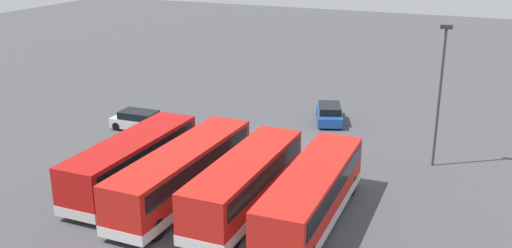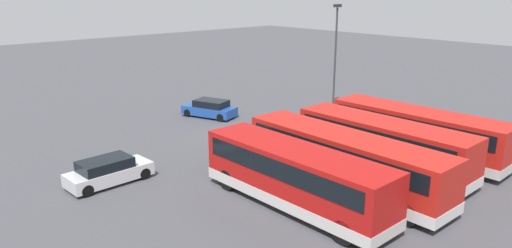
{
  "view_description": "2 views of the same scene",
  "coord_description": "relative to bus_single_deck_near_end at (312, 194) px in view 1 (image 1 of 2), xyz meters",
  "views": [
    {
      "loc": [
        -13.58,
        36.29,
        14.28
      ],
      "look_at": [
        1.53,
        1.62,
        1.61
      ],
      "focal_mm": 41.03,
      "sensor_mm": 36.0,
      "label": 1
    },
    {
      "loc": [
        21.02,
        25.12,
        10.32
      ],
      "look_at": [
        1.18,
        3.14,
        1.77
      ],
      "focal_mm": 33.68,
      "sensor_mm": 36.0,
      "label": 2
    }
  ],
  "objects": [
    {
      "name": "bus_single_deck_second",
      "position": [
        3.69,
        -0.04,
        -0.0
      ],
      "size": [
        2.71,
        10.63,
        2.95
      ],
      "color": "red",
      "rests_on": "ground"
    },
    {
      "name": "lamp_post_tall",
      "position": [
        -4.62,
        -10.39,
        3.53
      ],
      "size": [
        0.7,
        0.3,
        8.92
      ],
      "color": "#38383D",
      "rests_on": "ground"
    },
    {
      "name": "bus_single_deck_third",
      "position": [
        7.39,
        0.07,
        0.0
      ],
      "size": [
        2.71,
        11.86,
        2.95
      ],
      "color": "red",
      "rests_on": "ground"
    },
    {
      "name": "ground_plane",
      "position": [
        5.51,
        -10.7,
        -1.62
      ],
      "size": [
        140.0,
        140.0,
        0.0
      ],
      "primitive_type": "plane",
      "color": "#47474C"
    },
    {
      "name": "car_hatchback_silver",
      "position": [
        16.29,
        -8.82,
        -0.92
      ],
      "size": [
        4.6,
        1.96,
        1.43
      ],
      "color": "silver",
      "rests_on": "ground"
    },
    {
      "name": "bus_single_deck_fourth",
      "position": [
        10.87,
        -0.1,
        -0.0
      ],
      "size": [
        2.68,
        10.45,
        2.95
      ],
      "color": "#B71411",
      "rests_on": "ground"
    },
    {
      "name": "car_small_green",
      "position": [
        3.96,
        -16.2,
        -0.92
      ],
      "size": [
        3.18,
        4.72,
        1.43
      ],
      "color": "#1E479E",
      "rests_on": "ground"
    },
    {
      "name": "bus_single_deck_near_end",
      "position": [
        0.0,
        0.0,
        0.0
      ],
      "size": [
        2.9,
        11.19,
        2.95
      ],
      "color": "red",
      "rests_on": "ground"
    }
  ]
}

